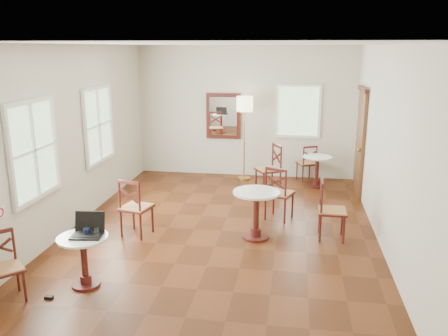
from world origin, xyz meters
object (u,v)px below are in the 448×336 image
floor_lamp (245,110)px  cafe_table_mid (256,209)px  chair_back_b (269,169)px  chair_near_a (135,207)px  power_adapter (49,297)px  chair_near_b (4,268)px  chair_mid_b (331,210)px  cafe_table_near (84,256)px  cafe_table_back (317,168)px  navy_mug (87,232)px  laptop (88,230)px  mouse (81,232)px  chair_mid_a (279,193)px  water_glass (97,233)px  chair_back_a (307,163)px

floor_lamp → cafe_table_mid: bearing=-80.5°
floor_lamp → chair_back_b: bearing=-55.0°
chair_near_a → power_adapter: 2.13m
chair_near_b → chair_back_b: size_ratio=0.84×
chair_near_b → chair_mid_b: (3.95, 2.47, 0.05)m
cafe_table_near → cafe_table_back: bearing=57.7°
cafe_table_mid → cafe_table_back: (1.06, 3.02, -0.07)m
chair_near_b → navy_mug: size_ratio=7.04×
cafe_table_near → cafe_table_mid: cafe_table_mid is taller
chair_near_a → laptop: 1.61m
chair_back_b → mouse: bearing=-56.2°
mouse → chair_mid_a: bearing=49.8°
chair_near_b → water_glass: size_ratio=7.88×
chair_back_b → floor_lamp: bearing=-174.1°
chair_mid_b → cafe_table_near: bearing=123.4°
cafe_table_back → chair_near_b: size_ratio=0.79×
chair_mid_a → chair_back_a: (0.54, 2.52, -0.07)m
floor_lamp → water_glass: size_ratio=17.66×
cafe_table_mid → chair_mid_a: chair_mid_a is taller
cafe_table_near → navy_mug: size_ratio=5.56×
cafe_table_mid → power_adapter: bearing=-136.2°
cafe_table_back → floor_lamp: floor_lamp is taller
chair_mid_a → chair_back_b: 1.58m
chair_mid_b → navy_mug: chair_mid_b is taller
chair_back_a → chair_back_b: chair_back_b is taller
cafe_table_back → power_adapter: bearing=-122.8°
chair_near_a → chair_near_b: bearing=80.6°
floor_lamp → power_adapter: 6.06m
mouse → water_glass: (0.24, -0.07, 0.03)m
chair_near_b → laptop: laptop is taller
cafe_table_near → chair_near_b: bearing=-149.5°
chair_near_a → chair_back_b: size_ratio=0.95×
cafe_table_near → chair_back_b: chair_back_b is taller
cafe_table_near → chair_mid_b: bearing=32.4°
chair_near_a → chair_near_b: (-0.88, -2.13, -0.06)m
cafe_table_mid → water_glass: (-1.83, -1.81, 0.24)m
chair_back_a → navy_mug: bearing=37.4°
cafe_table_mid → cafe_table_back: 3.20m
chair_mid_b → floor_lamp: (-1.72, 3.19, 1.13)m
cafe_table_mid → chair_mid_a: 0.96m
floor_lamp → mouse: floor_lamp is taller
chair_near_b → chair_back_b: chair_back_b is taller
chair_mid_a → navy_mug: bearing=70.0°
cafe_table_near → chair_back_b: size_ratio=0.66×
mouse → power_adapter: bearing=-114.6°
cafe_table_mid → navy_mug: size_ratio=6.48×
chair_mid_a → floor_lamp: bearing=-49.8°
chair_mid_a → mouse: (-2.40, -2.64, 0.21)m
cafe_table_near → chair_back_a: chair_back_a is taller
chair_back_b → mouse: (-2.14, -4.20, 0.19)m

